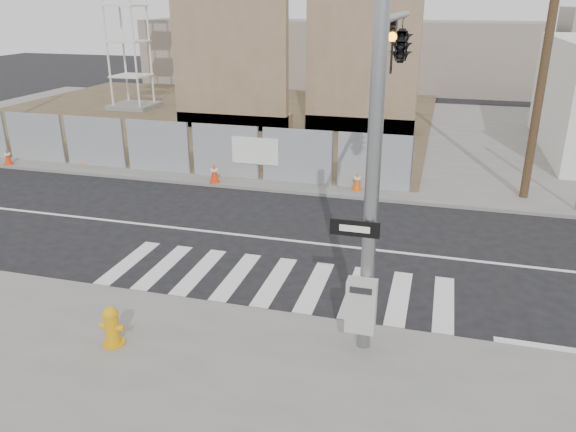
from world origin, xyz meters
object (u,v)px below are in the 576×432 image
(traffic_cone_a, at_px, (8,157))
(traffic_cone_d, at_px, (357,181))
(fire_hydrant, at_px, (112,326))
(traffic_cone_c, at_px, (214,173))
(signal_pole, at_px, (393,84))
(traffic_cone_b, at_px, (82,156))

(traffic_cone_a, relative_size, traffic_cone_d, 1.02)
(fire_hydrant, height_order, traffic_cone_c, fire_hydrant)
(fire_hydrant, xyz_separation_m, traffic_cone_c, (-2.13, 10.29, -0.06))
(signal_pole, height_order, traffic_cone_c, signal_pole)
(traffic_cone_a, height_order, traffic_cone_d, traffic_cone_a)
(traffic_cone_a, bearing_deg, fire_hydrant, -42.50)
(fire_hydrant, distance_m, traffic_cone_b, 13.94)
(traffic_cone_b, relative_size, traffic_cone_c, 0.88)
(traffic_cone_b, bearing_deg, fire_hydrant, -53.31)
(signal_pole, height_order, traffic_cone_b, signal_pole)
(signal_pole, bearing_deg, traffic_cone_c, 137.54)
(signal_pole, relative_size, traffic_cone_c, 9.75)
(traffic_cone_d, bearing_deg, traffic_cone_b, 178.36)
(fire_hydrant, bearing_deg, traffic_cone_c, 92.05)
(traffic_cone_a, height_order, traffic_cone_c, traffic_cone_c)
(signal_pole, xyz_separation_m, traffic_cone_a, (-15.95, 6.27, -4.34))
(signal_pole, height_order, traffic_cone_a, signal_pole)
(fire_hydrant, distance_m, traffic_cone_d, 11.28)
(signal_pole, relative_size, fire_hydrant, 8.52)
(traffic_cone_b, height_order, traffic_cone_d, traffic_cone_d)
(traffic_cone_a, bearing_deg, traffic_cone_b, 16.97)
(fire_hydrant, distance_m, traffic_cone_a, 15.23)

